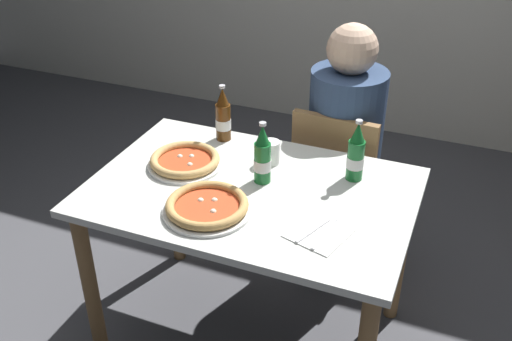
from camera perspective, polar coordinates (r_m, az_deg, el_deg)
name	(u,v)px	position (r m, az deg, el deg)	size (l,w,h in m)	color
ground_plane	(252,332)	(2.66, -0.42, -15.45)	(8.00, 8.00, 0.00)	#4C4C51
dining_table_main	(251,214)	(2.25, -0.48, -4.20)	(1.20, 0.80, 0.75)	silver
chair_behind_table	(338,179)	(2.77, 7.96, -0.86)	(0.42, 0.42, 0.85)	olive
diner_seated	(343,156)	(2.76, 8.46, 1.43)	(0.34, 0.34, 1.21)	#2D3342
pizza_margherita_near	(207,206)	(2.05, -4.77, -3.50)	(0.32, 0.32, 0.04)	white
pizza_marinara_far	(185,161)	(2.33, -6.91, 0.93)	(0.30, 0.30, 0.04)	white
beer_bottle_left	(223,117)	(2.48, -3.22, 5.22)	(0.07, 0.07, 0.25)	#512D0F
beer_bottle_center	(356,155)	(2.22, 9.69, 1.53)	(0.07, 0.07, 0.25)	#196B2D
beer_bottle_right	(262,157)	(2.17, 0.63, 1.31)	(0.07, 0.07, 0.25)	#196B2D
napkin_with_cutlery	(319,233)	(1.96, 6.11, -6.06)	(0.22, 0.22, 0.01)	white
paper_cup	(271,152)	(2.32, 1.51, 1.77)	(0.07, 0.07, 0.10)	white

